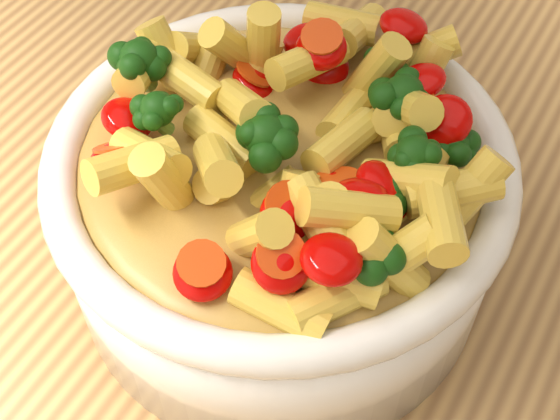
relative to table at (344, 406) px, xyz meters
The scene contains 3 objects.
table is the anchor object (origin of this frame).
serving_bowl 0.17m from the table, 161.16° to the left, with size 0.26×0.26×0.11m.
pasta_salad 0.24m from the table, 161.16° to the left, with size 0.20×0.20×0.05m.
Camera 1 is at (0.08, -0.22, 1.31)m, focal length 50.00 mm.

